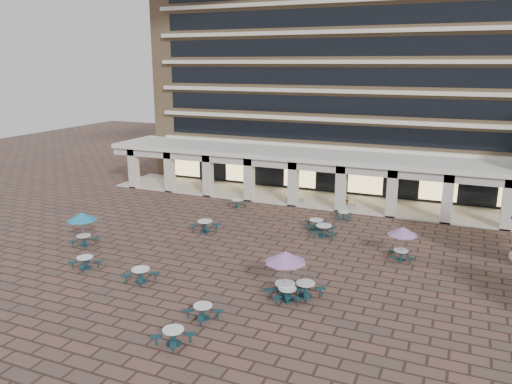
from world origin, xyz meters
TOP-DOWN VIEW (x-y plane):
  - ground at (0.00, 0.00)m, footprint 120.00×120.00m
  - apartment_building at (0.00, 25.47)m, footprint 40.00×15.50m
  - retail_arcade at (0.00, 14.80)m, footprint 42.00×6.60m
  - picnic_table_0 at (-9.30, -5.80)m, footprint 1.92×1.92m
  - picnic_table_1 at (0.35, -8.45)m, footprint 1.95×1.95m
  - picnic_table_2 at (0.26, -11.00)m, footprint 1.89×1.89m
  - picnic_table_3 at (3.54, -5.05)m, footprint 1.93×1.93m
  - picnic_table_4 at (-12.12, -2.72)m, footprint 2.04×2.04m
  - picnic_table_5 at (-5.00, -6.09)m, footprint 1.98×1.98m
  - picnic_table_6 at (3.28, -4.71)m, footprint 2.26×2.26m
  - picnic_table_7 at (4.25, -4.14)m, footprint 2.11×2.11m
  - picnic_table_8 at (-5.83, 3.08)m, footprint 2.07×2.07m
  - picnic_table_9 at (2.58, 5.54)m, footprint 2.23×2.23m
  - picnic_table_10 at (1.65, 6.80)m, footprint 2.05×2.05m
  - picnic_table_11 at (8.33, 3.02)m, footprint 1.93×1.93m
  - picnic_table_12 at (-6.45, 10.00)m, footprint 1.76×1.76m
  - picnic_table_13 at (2.97, 10.00)m, footprint 1.77×1.77m
  - planter_left at (-2.09, 12.90)m, footprint 1.50×0.82m
  - planter_right at (2.53, 12.90)m, footprint 1.50×0.82m

SIDE VIEW (x-z plane):
  - ground at x=0.00m, z-range 0.00..0.00m
  - picnic_table_12 at x=-6.45m, z-range 0.06..0.72m
  - picnic_table_13 at x=2.97m, z-range 0.06..0.72m
  - picnic_table_1 at x=0.35m, z-range 0.07..0.78m
  - picnic_table_3 at x=3.54m, z-range 0.07..0.80m
  - picnic_table_2 at x=0.26m, z-range 0.07..0.80m
  - picnic_table_0 at x=-9.30m, z-range 0.07..0.80m
  - picnic_table_7 at x=4.25m, z-range 0.08..0.85m
  - picnic_table_10 at x=1.65m, z-range 0.08..0.86m
  - picnic_table_5 at x=-5.00m, z-range 0.08..0.87m
  - picnic_table_8 at x=-5.83m, z-range 0.08..0.93m
  - planter_left at x=-2.09m, z-range -0.12..1.14m
  - picnic_table_9 at x=2.58m, z-range 0.08..0.94m
  - planter_right at x=2.53m, z-range -0.11..1.19m
  - picnic_table_11 at x=8.33m, z-range 0.78..3.00m
  - picnic_table_4 at x=-12.12m, z-range 0.82..3.18m
  - picnic_table_6 at x=3.28m, z-range 0.91..3.52m
  - retail_arcade at x=0.00m, z-range 0.80..5.20m
  - apartment_building at x=0.00m, z-range 0.00..25.20m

